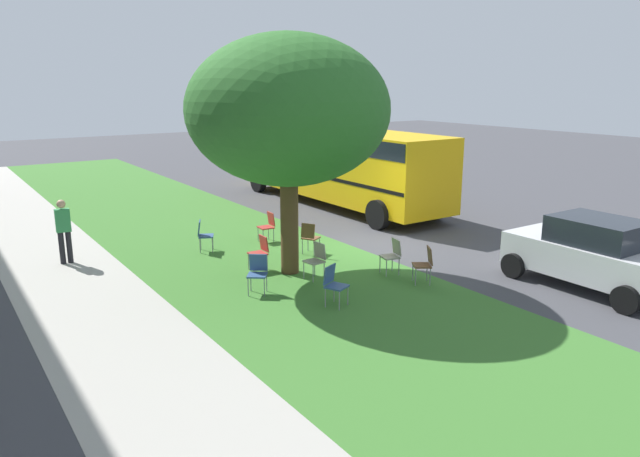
{
  "coord_description": "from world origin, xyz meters",
  "views": [
    {
      "loc": [
        -12.9,
        10.27,
        4.66
      ],
      "look_at": [
        -0.31,
        1.73,
        0.86
      ],
      "focal_mm": 33.52,
      "sensor_mm": 36.0,
      "label": 1
    }
  ],
  "objects_px": {
    "chair_7": "(258,271)",
    "parked_car": "(591,252)",
    "street_tree": "(288,111)",
    "chair_6": "(203,233)",
    "chair_4": "(334,282)",
    "chair_8": "(260,250)",
    "pedestrian_0": "(64,229)",
    "chair_0": "(316,258)",
    "chair_5": "(268,224)",
    "school_bus": "(337,159)",
    "chair_3": "(425,262)",
    "chair_2": "(392,253)",
    "chair_1": "(310,236)"
  },
  "relations": [
    {
      "from": "chair_7",
      "to": "parked_car",
      "type": "height_order",
      "value": "parked_car"
    },
    {
      "from": "street_tree",
      "to": "chair_7",
      "type": "height_order",
      "value": "street_tree"
    },
    {
      "from": "chair_6",
      "to": "chair_4",
      "type": "bearing_deg",
      "value": -173.64
    },
    {
      "from": "chair_7",
      "to": "chair_8",
      "type": "height_order",
      "value": "same"
    },
    {
      "from": "pedestrian_0",
      "to": "chair_7",
      "type": "bearing_deg",
      "value": -147.27
    },
    {
      "from": "chair_8",
      "to": "chair_0",
      "type": "bearing_deg",
      "value": -149.44
    },
    {
      "from": "chair_5",
      "to": "chair_8",
      "type": "distance_m",
      "value": 2.73
    },
    {
      "from": "chair_7",
      "to": "school_bus",
      "type": "relative_size",
      "value": 0.08
    },
    {
      "from": "chair_7",
      "to": "chair_5",
      "type": "bearing_deg",
      "value": -32.26
    },
    {
      "from": "street_tree",
      "to": "chair_4",
      "type": "bearing_deg",
      "value": 170.46
    },
    {
      "from": "chair_3",
      "to": "street_tree",
      "type": "bearing_deg",
      "value": 41.44
    },
    {
      "from": "street_tree",
      "to": "chair_7",
      "type": "distance_m",
      "value": 3.79
    },
    {
      "from": "chair_5",
      "to": "pedestrian_0",
      "type": "distance_m",
      "value": 5.54
    },
    {
      "from": "chair_3",
      "to": "pedestrian_0",
      "type": "distance_m",
      "value": 9.22
    },
    {
      "from": "chair_4",
      "to": "chair_7",
      "type": "relative_size",
      "value": 1.0
    },
    {
      "from": "chair_2",
      "to": "school_bus",
      "type": "relative_size",
      "value": 0.08
    },
    {
      "from": "chair_6",
      "to": "chair_3",
      "type": "bearing_deg",
      "value": -149.46
    },
    {
      "from": "chair_0",
      "to": "chair_3",
      "type": "distance_m",
      "value": 2.57
    },
    {
      "from": "parked_car",
      "to": "chair_5",
      "type": "bearing_deg",
      "value": 28.32
    },
    {
      "from": "chair_3",
      "to": "chair_4",
      "type": "relative_size",
      "value": 1.0
    },
    {
      "from": "street_tree",
      "to": "chair_1",
      "type": "height_order",
      "value": "street_tree"
    },
    {
      "from": "parked_car",
      "to": "school_bus",
      "type": "distance_m",
      "value": 11.07
    },
    {
      "from": "chair_4",
      "to": "chair_0",
      "type": "bearing_deg",
      "value": -22.19
    },
    {
      "from": "chair_8",
      "to": "school_bus",
      "type": "height_order",
      "value": "school_bus"
    },
    {
      "from": "school_bus",
      "to": "pedestrian_0",
      "type": "xyz_separation_m",
      "value": [
        -2.27,
        10.32,
        -0.83
      ]
    },
    {
      "from": "school_bus",
      "to": "parked_car",
      "type": "bearing_deg",
      "value": 176.01
    },
    {
      "from": "chair_0",
      "to": "chair_8",
      "type": "distance_m",
      "value": 1.56
    },
    {
      "from": "chair_7",
      "to": "chair_1",
      "type": "bearing_deg",
      "value": -53.96
    },
    {
      "from": "chair_7",
      "to": "parked_car",
      "type": "distance_m",
      "value": 7.6
    },
    {
      "from": "chair_2",
      "to": "chair_6",
      "type": "relative_size",
      "value": 1.0
    },
    {
      "from": "chair_8",
      "to": "chair_6",
      "type": "bearing_deg",
      "value": 11.85
    },
    {
      "from": "chair_6",
      "to": "chair_5",
      "type": "bearing_deg",
      "value": -92.62
    },
    {
      "from": "chair_8",
      "to": "school_bus",
      "type": "relative_size",
      "value": 0.08
    },
    {
      "from": "chair_0",
      "to": "chair_4",
      "type": "distance_m",
      "value": 1.82
    },
    {
      "from": "chair_3",
      "to": "parked_car",
      "type": "distance_m",
      "value": 3.76
    },
    {
      "from": "street_tree",
      "to": "pedestrian_0",
      "type": "distance_m",
      "value": 6.65
    },
    {
      "from": "chair_2",
      "to": "parked_car",
      "type": "height_order",
      "value": "parked_car"
    },
    {
      "from": "chair_8",
      "to": "parked_car",
      "type": "height_order",
      "value": "parked_car"
    },
    {
      "from": "chair_3",
      "to": "parked_car",
      "type": "relative_size",
      "value": 0.24
    },
    {
      "from": "chair_1",
      "to": "chair_5",
      "type": "xyz_separation_m",
      "value": [
        1.79,
        0.31,
        0.0
      ]
    },
    {
      "from": "chair_1",
      "to": "chair_8",
      "type": "distance_m",
      "value": 1.88
    },
    {
      "from": "chair_3",
      "to": "chair_7",
      "type": "relative_size",
      "value": 1.0
    },
    {
      "from": "chair_6",
      "to": "parked_car",
      "type": "bearing_deg",
      "value": -141.69
    },
    {
      "from": "chair_3",
      "to": "school_bus",
      "type": "height_order",
      "value": "school_bus"
    },
    {
      "from": "street_tree",
      "to": "chair_4",
      "type": "relative_size",
      "value": 6.52
    },
    {
      "from": "chair_0",
      "to": "school_bus",
      "type": "xyz_separation_m",
      "value": [
        6.96,
        -5.61,
        1.24
      ]
    },
    {
      "from": "chair_1",
      "to": "chair_5",
      "type": "relative_size",
      "value": 1.0
    },
    {
      "from": "chair_0",
      "to": "chair_3",
      "type": "bearing_deg",
      "value": -131.86
    },
    {
      "from": "chair_8",
      "to": "parked_car",
      "type": "xyz_separation_m",
      "value": [
        -5.39,
        -5.64,
        0.32
      ]
    },
    {
      "from": "chair_3",
      "to": "chair_2",
      "type": "bearing_deg",
      "value": 9.45
    }
  ]
}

